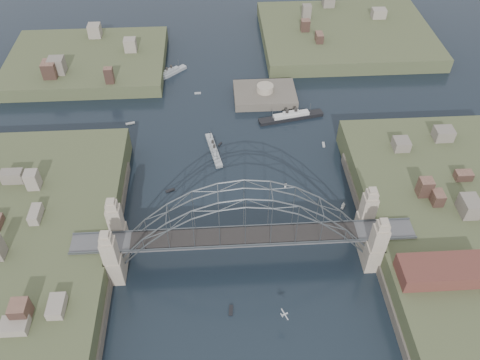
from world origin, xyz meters
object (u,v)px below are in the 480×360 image
Objects in this scene: naval_cruiser_near at (214,150)px; naval_cruiser_far at (170,74)px; wharf_shed at (443,271)px; ocean_liner at (291,117)px; bridge at (244,226)px; fort_island at (265,99)px.

naval_cruiser_near is 1.27× the size of naval_cruiser_far.
ocean_liner is at bearing 108.77° from wharf_shed.
bridge reaches higher than fort_island.
naval_cruiser_near is at bearing 132.44° from wharf_shed.
bridge is at bearing -109.07° from ocean_liner.
bridge is at bearing 162.35° from wharf_shed.
fort_island is 38.93m from naval_cruiser_far.
ocean_liner is at bearing -35.14° from naval_cruiser_far.
wharf_shed is 121.71m from naval_cruiser_far.
wharf_shed reaches higher than naval_cruiser_near.
naval_cruiser_near is at bearing -70.73° from naval_cruiser_far.
bridge is 6.56× the size of naval_cruiser_far.
naval_cruiser_far is (-34.87, 17.27, 1.16)m from fort_island.
fort_island is at bearing 80.27° from bridge.
bridge reaches higher than wharf_shed.
naval_cruiser_far is (-22.87, 87.27, -11.51)m from bridge.
fort_island is 1.36× the size of naval_cruiser_near.
bridge is 5.17× the size of naval_cruiser_near.
naval_cruiser_near is at bearing 99.45° from bridge.
wharf_shed is 76.05m from naval_cruiser_near.
bridge is 4.20× the size of wharf_shed.
fort_island is at bearing -26.35° from naval_cruiser_far.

